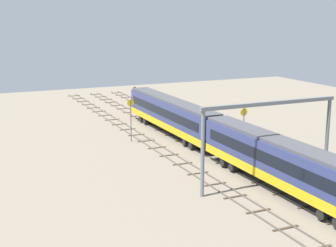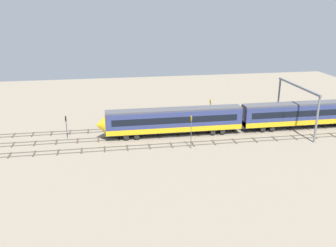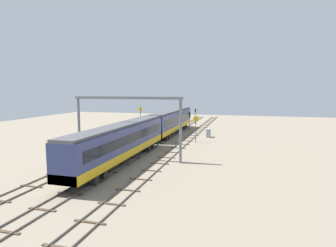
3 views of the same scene
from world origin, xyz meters
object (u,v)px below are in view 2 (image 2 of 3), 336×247
at_px(signal_light_trackside_approach, 142,118).
at_px(signal_light_trackside_departure, 66,124).
at_px(speed_sign_near_foreground, 210,107).
at_px(speed_sign_mid_trackside, 191,128).
at_px(relay_cabinet, 178,117).
at_px(overhead_gantry, 297,97).
at_px(train, 238,118).

xyz_separation_m(signal_light_trackside_approach, signal_light_trackside_departure, (13.16, 1.00, -0.07)).
relative_size(speed_sign_near_foreground, speed_sign_mid_trackside, 0.83).
bearing_deg(relay_cabinet, signal_light_trackside_approach, 33.96).
relative_size(overhead_gantry, relay_cabinet, 9.11).
bearing_deg(speed_sign_near_foreground, signal_light_trackside_departure, 10.11).
relative_size(overhead_gantry, speed_sign_near_foreground, 3.22).
distance_m(overhead_gantry, relay_cabinet, 22.64).
relative_size(speed_sign_mid_trackside, signal_light_trackside_approach, 1.34).
bearing_deg(overhead_gantry, signal_light_trackside_approach, -5.54).
xyz_separation_m(speed_sign_near_foreground, relay_cabinet, (6.09, -1.44, -2.29)).
bearing_deg(speed_sign_mid_trackside, overhead_gantry, -163.49).
relative_size(train, speed_sign_mid_trackside, 9.01).
bearing_deg(speed_sign_near_foreground, train, 117.93).
distance_m(speed_sign_mid_trackside, relay_cabinet, 14.60).
relative_size(overhead_gantry, signal_light_trackside_departure, 3.67).
xyz_separation_m(train, signal_light_trackside_departure, (30.49, -1.62, 0.03)).
distance_m(train, relay_cabinet, 12.48).
relative_size(signal_light_trackside_approach, relay_cabinet, 2.55).
relative_size(train, relay_cabinet, 30.76).
bearing_deg(speed_sign_mid_trackside, signal_light_trackside_departure, -21.69).
relative_size(train, overhead_gantry, 3.38).
height_order(signal_light_trackside_departure, relay_cabinet, signal_light_trackside_departure).
height_order(speed_sign_mid_trackside, relay_cabinet, speed_sign_mid_trackside).
height_order(train, overhead_gantry, overhead_gantry).
height_order(train, signal_light_trackside_approach, train).
height_order(signal_light_trackside_approach, signal_light_trackside_departure, signal_light_trackside_approach).
relative_size(signal_light_trackside_approach, signal_light_trackside_departure, 1.03).
distance_m(overhead_gantry, signal_light_trackside_approach, 28.66).
xyz_separation_m(signal_light_trackside_departure, relay_cabinet, (-20.98, -6.27, -1.86)).
xyz_separation_m(speed_sign_mid_trackside, signal_light_trackside_approach, (7.08, -9.05, -0.84)).
height_order(speed_sign_near_foreground, signal_light_trackside_approach, speed_sign_near_foreground).
relative_size(signal_light_trackside_departure, relay_cabinet, 2.48).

